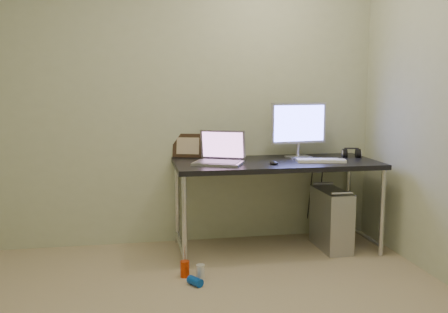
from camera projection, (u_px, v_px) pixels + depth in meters
wall_back at (176, 100)px, 4.27m from camera, size 3.50×0.02×2.50m
desk at (276, 170)px, 4.13m from camera, size 1.67×0.73×0.75m
tower_computer at (331, 219)px, 4.21m from camera, size 0.21×0.48×0.53m
cable_a at (310, 193)px, 4.55m from camera, size 0.01×0.16×0.69m
cable_b at (320, 195)px, 4.55m from camera, size 0.02×0.11×0.71m
can_red at (185, 269)px, 3.59m from camera, size 0.07×0.07×0.12m
can_white at (200, 272)px, 3.53m from camera, size 0.08×0.08×0.11m
can_blue at (195, 281)px, 3.44m from camera, size 0.11×0.13×0.06m
laptop at (220, 156)px, 4.00m from camera, size 0.47×0.43×0.26m
monitor at (299, 126)px, 4.27m from camera, size 0.51×0.17×0.47m
keyboard at (321, 161)px, 4.07m from camera, size 0.41×0.20×0.02m
mouse_right at (340, 159)px, 4.12m from camera, size 0.11×0.13×0.04m
mouse_left at (274, 162)px, 3.95m from camera, size 0.06×0.10×0.03m
headphones at (351, 154)px, 4.34m from camera, size 0.18×0.10×0.10m
picture_frame at (188, 146)px, 4.31m from camera, size 0.27×0.14×0.21m
webcam at (217, 147)px, 4.33m from camera, size 0.05×0.04×0.12m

